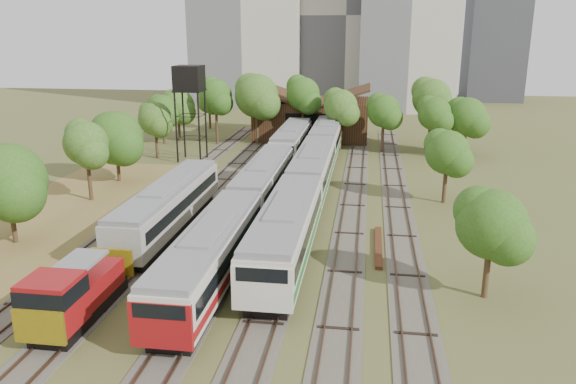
% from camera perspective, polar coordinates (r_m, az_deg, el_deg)
% --- Properties ---
extents(ground, '(240.00, 240.00, 0.00)m').
position_cam_1_polar(ground, '(28.64, -7.82, -15.94)').
color(ground, '#475123').
rests_on(ground, ground).
extents(tracks, '(24.60, 80.00, 0.19)m').
position_cam_1_polar(tracks, '(51.15, -0.92, -1.06)').
color(tracks, '#4C473D').
rests_on(tracks, ground).
extents(railcar_red_set, '(3.05, 34.57, 3.78)m').
position_cam_1_polar(railcar_red_set, '(42.39, -4.65, -2.01)').
color(railcar_red_set, black).
rests_on(railcar_red_set, ground).
extents(railcar_green_set, '(3.30, 52.08, 4.08)m').
position_cam_1_polar(railcar_green_set, '(53.93, 2.52, 2.16)').
color(railcar_green_set, black).
rests_on(railcar_green_set, ground).
extents(railcar_rear, '(3.14, 16.08, 3.89)m').
position_cam_1_polar(railcar_rear, '(68.39, 0.40, 5.07)').
color(railcar_rear, black).
rests_on(railcar_rear, ground).
extents(shunter_locomotive, '(2.64, 8.10, 3.45)m').
position_cam_1_polar(shunter_locomotive, '(32.19, -21.09, -9.81)').
color(shunter_locomotive, black).
rests_on(shunter_locomotive, ground).
extents(old_grey_coach, '(2.99, 18.00, 3.70)m').
position_cam_1_polar(old_grey_coach, '(44.61, -12.01, -1.35)').
color(old_grey_coach, black).
rests_on(old_grey_coach, ground).
extents(water_tower, '(3.25, 3.25, 11.24)m').
position_cam_1_polar(water_tower, '(67.70, -10.02, 11.06)').
color(water_tower, black).
rests_on(water_tower, ground).
extents(rail_pile_far, '(0.49, 7.86, 0.26)m').
position_cam_1_polar(rail_pile_far, '(41.18, 9.17, -5.49)').
color(rail_pile_far, '#502816').
rests_on(rail_pile_far, ground).
extents(maintenance_shed, '(16.45, 11.55, 7.58)m').
position_cam_1_polar(maintenance_shed, '(82.55, 2.51, 7.56)').
color(maintenance_shed, '#341913').
rests_on(maintenance_shed, ground).
extents(tree_band_left, '(7.44, 73.92, 8.55)m').
position_cam_1_polar(tree_band_left, '(53.97, -20.44, 4.22)').
color(tree_band_left, '#382616').
rests_on(tree_band_left, ground).
extents(tree_band_far, '(43.20, 9.59, 9.58)m').
position_cam_1_polar(tree_band_far, '(74.96, 2.69, 9.11)').
color(tree_band_far, '#382616').
rests_on(tree_band_far, ground).
extents(tree_band_right, '(4.89, 42.96, 7.37)m').
position_cam_1_polar(tree_band_right, '(52.47, 16.21, 4.14)').
color(tree_band_right, '#382616').
rests_on(tree_band_right, ground).
extents(tower_left, '(22.00, 16.00, 42.00)m').
position_cam_1_polar(tower_left, '(121.04, -3.97, 18.83)').
color(tower_left, beige).
rests_on(tower_left, ground).
extents(tower_centre, '(20.00, 18.00, 36.00)m').
position_cam_1_polar(tower_centre, '(123.39, 6.13, 17.33)').
color(tower_centre, '#AEA79E').
rests_on(tower_centre, ground).
extents(tower_far_right, '(12.00, 12.00, 28.00)m').
position_cam_1_polar(tower_far_right, '(135.93, 20.32, 14.65)').
color(tower_far_right, '#3A3B41').
rests_on(tower_far_right, ground).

